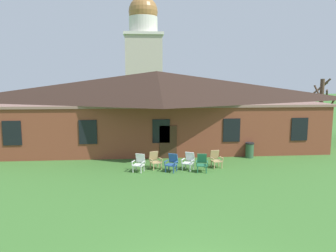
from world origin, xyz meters
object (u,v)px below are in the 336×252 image
Objects in this scene: lawn_chair_right_end at (202,162)px; trash_bin at (250,150)px; lawn_chair_by_porch at (139,162)px; lawn_chair_middle at (189,161)px; lawn_chair_left_end at (172,162)px; lawn_chair_near_door at (155,160)px; lawn_chair_far_side at (216,159)px.

trash_bin is at bearing 37.73° from lawn_chair_right_end.
lawn_chair_by_porch is 1.00× the size of lawn_chair_right_end.
trash_bin is at bearing 28.80° from lawn_chair_middle.
lawn_chair_left_end is 1.00× the size of lawn_chair_right_end.
lawn_chair_left_end is at bearing -163.96° from lawn_chair_middle.
lawn_chair_right_end is (3.40, -0.30, 0.00)m from lawn_chair_by_porch.
lawn_chair_left_end is at bearing -3.99° from lawn_chair_by_porch.
lawn_chair_near_door is 0.98× the size of trash_bin.
lawn_chair_by_porch is 3.41m from lawn_chair_right_end.
lawn_chair_by_porch and lawn_chair_middle have the same top height.
lawn_chair_right_end is at bearing -34.03° from lawn_chair_middle.
lawn_chair_left_end is 1.00× the size of lawn_chair_far_side.
lawn_chair_middle is (0.96, 0.28, 0.00)m from lawn_chair_left_end.
lawn_chair_near_door is 1.11m from lawn_chair_left_end.
trash_bin reaches higher than lawn_chair_near_door.
lawn_chair_left_end is at bearing -153.35° from trash_bin.
lawn_chair_left_end and lawn_chair_right_end have the same top height.
lawn_chair_right_end is at bearing -6.06° from lawn_chair_left_end.
lawn_chair_near_door is at bearing 145.08° from lawn_chair_left_end.
lawn_chair_far_side is (0.95, 0.80, 0.00)m from lawn_chair_right_end.
trash_bin reaches higher than lawn_chair_by_porch.
lawn_chair_right_end is 1.00× the size of lawn_chair_far_side.
lawn_chair_right_end is (1.62, -0.17, 0.00)m from lawn_chair_left_end.
lawn_chair_left_end is 1.00m from lawn_chair_middle.
lawn_chair_right_end is 0.98× the size of trash_bin.
lawn_chair_by_porch is at bearing -160.35° from trash_bin.
lawn_chair_by_porch and lawn_chair_left_end have the same top height.
lawn_chair_left_end and lawn_chair_middle have the same top height.
lawn_chair_by_porch is 4.38m from lawn_chair_far_side.
lawn_chair_near_door is at bearing 169.11° from lawn_chair_middle.
lawn_chair_far_side is (2.57, 0.63, 0.00)m from lawn_chair_left_end.
lawn_chair_by_porch is at bearing -173.41° from lawn_chair_far_side.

